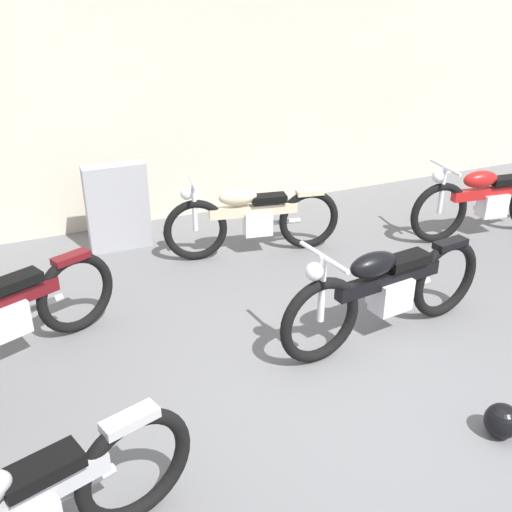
{
  "coord_description": "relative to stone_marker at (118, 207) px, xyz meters",
  "views": [
    {
      "loc": [
        -2.29,
        -2.9,
        3.02
      ],
      "look_at": [
        -0.24,
        1.72,
        0.55
      ],
      "focal_mm": 42.31,
      "sensor_mm": 36.0,
      "label": 1
    }
  ],
  "objects": [
    {
      "name": "motorcycle_cream",
      "position": [
        1.34,
        -0.77,
        -0.06
      ],
      "size": [
        2.01,
        0.62,
        0.91
      ],
      "rotation": [
        0.0,
        0.0,
        2.97
      ],
      "color": "black",
      "rests_on": "ground_plane"
    },
    {
      "name": "ground_plane",
      "position": [
        1.14,
        -3.61,
        -0.5
      ],
      "size": [
        40.0,
        40.0,
        0.0
      ],
      "primitive_type": "plane",
      "color": "slate"
    },
    {
      "name": "helmet",
      "position": [
        1.76,
        -4.2,
        -0.38
      ],
      "size": [
        0.25,
        0.25,
        0.25
      ],
      "primitive_type": "sphere",
      "color": "black",
      "rests_on": "ground_plane"
    },
    {
      "name": "motorcycle_black",
      "position": [
        1.71,
        -2.81,
        -0.03
      ],
      "size": [
        2.19,
        0.62,
        0.98
      ],
      "rotation": [
        0.0,
        0.0,
        3.26
      ],
      "color": "black",
      "rests_on": "ground_plane"
    },
    {
      "name": "building_wall",
      "position": [
        1.14,
        0.8,
        1.03
      ],
      "size": [
        18.0,
        0.3,
        3.06
      ],
      "primitive_type": "cube",
      "color": "beige",
      "rests_on": "ground_plane"
    },
    {
      "name": "motorcycle_red",
      "position": [
        4.14,
        -1.44,
        -0.05
      ],
      "size": [
        2.1,
        0.59,
        0.95
      ],
      "rotation": [
        0.0,
        0.0,
        3.02
      ],
      "color": "black",
      "rests_on": "ground_plane"
    },
    {
      "name": "stone_marker",
      "position": [
        0.0,
        0.0,
        0.0
      ],
      "size": [
        0.71,
        0.21,
        1.0
      ],
      "primitive_type": "cube",
      "rotation": [
        0.0,
        0.0,
        -0.02
      ],
      "color": "#9E9EA3",
      "rests_on": "ground_plane"
    }
  ]
}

